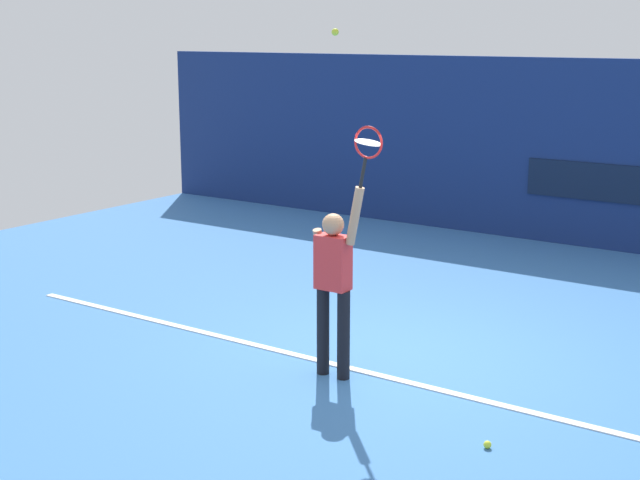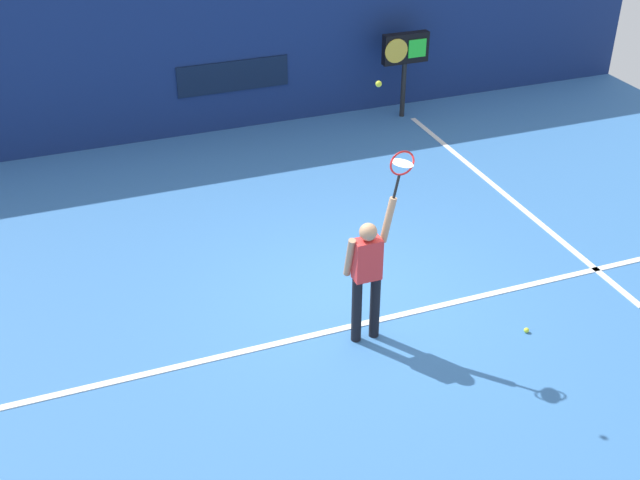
# 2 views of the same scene
# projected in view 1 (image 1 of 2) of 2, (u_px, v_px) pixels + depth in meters

# --- Properties ---
(ground_plane) EXTENTS (18.00, 18.00, 0.00)m
(ground_plane) POSITION_uv_depth(u_px,v_px,m) (392.00, 359.00, 9.86)
(ground_plane) COLOR #3870B2
(back_wall) EXTENTS (18.00, 0.20, 3.02)m
(back_wall) POSITION_uv_depth(u_px,v_px,m) (598.00, 154.00, 14.65)
(back_wall) COLOR navy
(back_wall) RESTS_ON ground_plane
(sponsor_banner_center) EXTENTS (2.20, 0.03, 0.60)m
(sponsor_banner_center) POSITION_uv_depth(u_px,v_px,m) (594.00, 182.00, 14.65)
(sponsor_banner_center) COLOR #0C1933
(court_baseline) EXTENTS (10.00, 0.10, 0.01)m
(court_baseline) POSITION_uv_depth(u_px,v_px,m) (367.00, 372.00, 9.45)
(court_baseline) COLOR white
(court_baseline) RESTS_ON ground_plane
(tennis_player) EXTENTS (0.60, 0.31, 1.99)m
(tennis_player) POSITION_uv_depth(u_px,v_px,m) (334.00, 280.00, 9.15)
(tennis_player) COLOR black
(tennis_player) RESTS_ON ground_plane
(tennis_racket) EXTENTS (0.37, 0.27, 0.62)m
(tennis_racket) POSITION_uv_depth(u_px,v_px,m) (368.00, 146.00, 8.63)
(tennis_racket) COLOR black
(tennis_ball) EXTENTS (0.07, 0.07, 0.07)m
(tennis_ball) POSITION_uv_depth(u_px,v_px,m) (335.00, 32.00, 8.56)
(tennis_ball) COLOR #CCE033
(spare_ball) EXTENTS (0.07, 0.07, 0.07)m
(spare_ball) POSITION_uv_depth(u_px,v_px,m) (487.00, 445.00, 7.74)
(spare_ball) COLOR #CCE033
(spare_ball) RESTS_ON ground_plane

